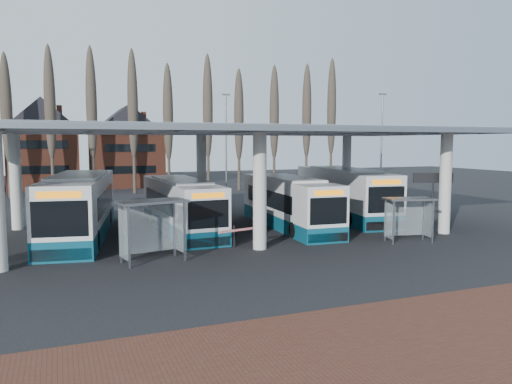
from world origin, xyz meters
name	(u,v)px	position (x,y,z in m)	size (l,w,h in m)	color
ground	(280,259)	(0.00, 0.00, 0.00)	(140.00, 140.00, 0.00)	black
brick_strip	(481,365)	(0.00, -12.00, 0.01)	(70.00, 10.00, 0.03)	#563022
station_canopy	(226,139)	(0.00, 8.00, 5.68)	(32.00, 16.00, 6.34)	silver
poplar_row	(152,111)	(0.00, 33.00, 8.78)	(45.10, 1.10, 14.50)	#473D33
lamp_post_b	(226,144)	(6.00, 26.00, 5.34)	(0.80, 0.16, 10.17)	slate
lamp_post_c	(382,144)	(20.00, 20.00, 5.34)	(0.80, 0.16, 10.17)	slate
bus_0	(80,207)	(-8.40, 9.58, 1.73)	(5.02, 13.49, 3.67)	silver
bus_1	(180,206)	(-2.52, 9.39, 1.53)	(2.68, 11.70, 3.24)	silver
bus_2	(288,203)	(4.29, 8.19, 1.53)	(3.27, 11.86, 3.26)	silver
bus_3	(343,194)	(9.95, 10.65, 1.69)	(4.57, 13.19, 3.59)	silver
shelter_1	(151,217)	(-5.63, 1.90, 2.07)	(3.30, 2.08, 2.85)	gray
shelter_2	(408,210)	(8.27, 1.21, 1.78)	(2.86, 1.85, 2.45)	gray
info_sign_0	(433,182)	(11.68, 3.18, 3.04)	(2.33, 0.98, 3.63)	black
info_sign_1	(440,181)	(15.24, 6.54, 2.75)	(2.21, 0.22, 3.28)	black
barrier	(236,232)	(-1.09, 3.01, 0.89)	(2.24, 0.93, 1.15)	black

